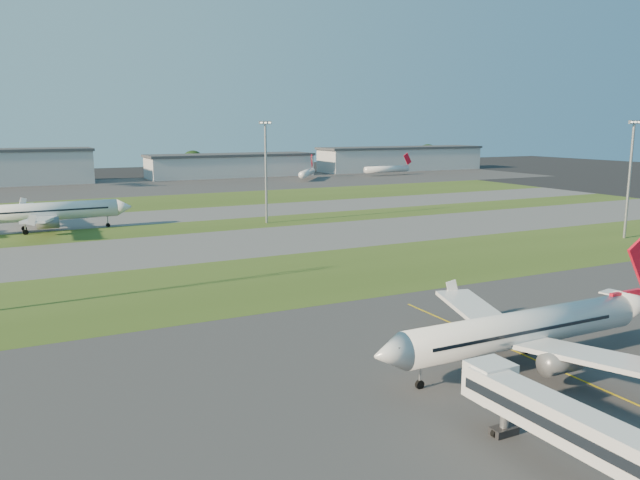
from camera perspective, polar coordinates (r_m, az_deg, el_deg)
ground at (r=63.86m, az=20.03°, el=-12.92°), size 700.00×700.00×0.00m
apron_near at (r=63.86m, az=20.04°, el=-12.92°), size 300.00×70.00×0.01m
grass_strip_a at (r=104.38m, az=-1.10°, el=-3.24°), size 300.00×34.00×0.01m
taxiway_a at (r=134.26m, az=-7.18°, el=-0.25°), size 300.00×32.00×0.01m
grass_strip_b at (r=157.73m, az=-10.23°, el=1.25°), size 300.00×18.00×0.01m
taxiway_b at (r=178.72m, az=-12.24°, el=2.24°), size 300.00×26.00×0.01m
grass_strip_c at (r=210.60m, az=-14.51°, el=3.35°), size 300.00×40.00×0.01m
apron_far at (r=269.26m, az=-17.25°, el=4.68°), size 400.00×80.00×0.01m
yellow_line at (r=67.38m, az=23.03°, el=-11.88°), size 0.25×60.00×0.02m
jet_bridge at (r=46.51m, az=25.84°, el=-16.99°), size 4.20×26.90×6.20m
airliner_parked at (r=68.15m, az=18.17°, el=-7.77°), size 36.13×30.69×11.29m
airliner_taxiing at (r=160.34m, az=-24.22°, el=2.31°), size 42.10×35.71×13.14m
mini_jet_near at (r=290.11m, az=-1.18°, el=6.17°), size 18.09×24.24×9.48m
mini_jet_far at (r=317.09m, az=6.15°, el=6.48°), size 28.64×4.81×9.48m
light_mast_centre at (r=159.09m, az=-4.97°, el=6.83°), size 3.20×0.70×25.80m
light_mast_east at (r=152.60m, az=26.48°, el=5.63°), size 3.20×0.70×25.80m
hangar_west at (r=295.04m, az=-27.01°, el=5.97°), size 71.40×23.00×15.20m
hangar_east at (r=311.22m, az=-8.16°, el=6.79°), size 81.60×23.00×11.20m
hangar_far_east at (r=355.75m, az=7.41°, el=7.41°), size 96.90×23.00×13.20m
tree_mid_west at (r=307.04m, az=-22.30°, el=6.12°), size 9.90×9.90×10.80m
tree_mid_east at (r=320.19m, az=-11.53°, el=7.00°), size 11.55×11.55×12.60m
tree_east at (r=345.68m, az=0.73°, el=7.33°), size 10.45×10.45×11.40m
tree_far_east at (r=386.05m, az=9.81°, el=7.70°), size 12.65×12.65×13.80m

